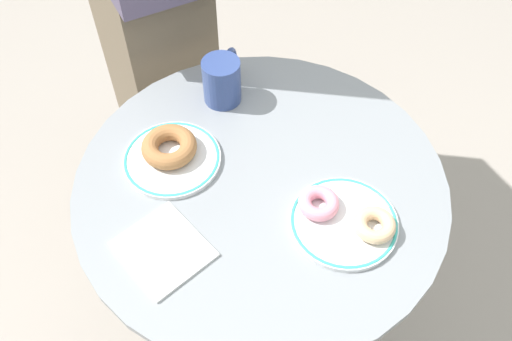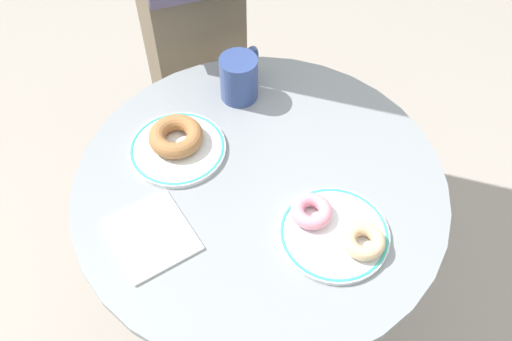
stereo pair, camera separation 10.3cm
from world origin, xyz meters
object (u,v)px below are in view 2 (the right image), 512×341
Objects in this scene: donut_glazed at (364,241)px; coffee_mug at (240,77)px; paper_napkin at (151,235)px; cafe_table at (259,241)px; donut_cinnamon at (176,136)px; plate_left at (178,148)px; donut_pink_frosted at (311,211)px; plate_right at (334,234)px.

donut_glazed is 0.44m from coffee_mug.
cafe_table is at bearing 67.64° from paper_napkin.
donut_cinnamon is at bearing -95.02° from coffee_mug.
coffee_mug is at bearing 87.78° from plate_left.
cafe_table is at bearing -44.88° from coffee_mug.
donut_cinnamon reaches higher than paper_napkin.
plate_right is at bearing -7.01° from donut_pink_frosted.
donut_pink_frosted is 0.51× the size of paper_napkin.
cafe_table is 0.32m from donut_cinnamon.
coffee_mug is (-0.35, 0.19, 0.04)m from plate_right.
coffee_mug reaches higher than donut_glazed.
donut_glazed is 1.00× the size of donut_pink_frosted.
paper_napkin is 0.39m from coffee_mug.
plate_right is 1.32× the size of paper_napkin.
paper_napkin is (-0.32, -0.19, -0.02)m from donut_glazed.
paper_napkin is (0.09, -0.18, -0.00)m from plate_left.
donut_pink_frosted is at bearing 172.99° from plate_right.
cafe_table is at bearing 10.47° from plate_left.
paper_napkin reaches higher than cafe_table.
donut_glazed reaches higher than plate_left.
coffee_mug reaches higher than cafe_table.
plate_right is (0.36, 0.01, 0.00)m from plate_left.
donut_cinnamon is at bearing 117.76° from paper_napkin.
donut_glazed is (0.05, 0.01, 0.02)m from plate_right.
donut_cinnamon is 0.73× the size of paper_napkin.
plate_left is 0.03m from donut_cinnamon.
plate_left is (-0.18, -0.03, 0.24)m from cafe_table.
donut_pink_frosted is (0.13, -0.02, 0.25)m from cafe_table.
cafe_table is 4.86× the size of paper_napkin.
plate_left is 1.77× the size of donut_cinnamon.
coffee_mug is (0.01, 0.20, 0.04)m from plate_left.
cafe_table is 3.75× the size of plate_left.
donut_cinnamon is 0.87× the size of coffee_mug.
plate_right is at bearing 1.35° from plate_left.
plate_left reaches higher than paper_napkin.
plate_left is 1.54× the size of coffee_mug.
plate_right is (0.18, -0.02, 0.24)m from cafe_table.
donut_cinnamon is at bearing -172.84° from cafe_table.
paper_napkin is at bearing -144.67° from plate_right.
donut_glazed is 0.37m from paper_napkin.
plate_left is 0.30m from donut_pink_frosted.
coffee_mug is at bearing 84.98° from donut_cinnamon.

